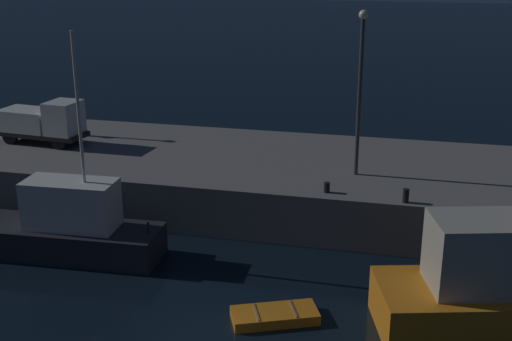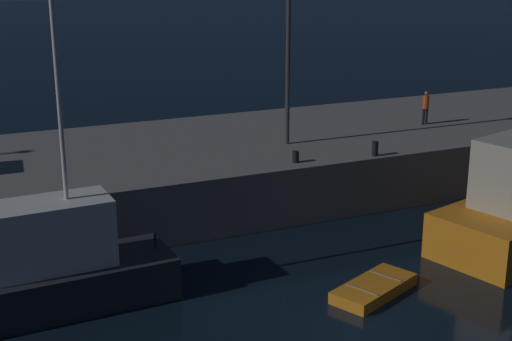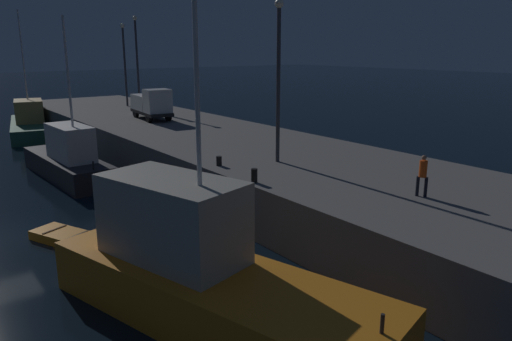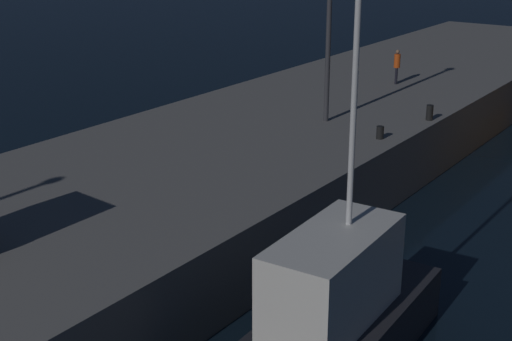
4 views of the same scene
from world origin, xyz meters
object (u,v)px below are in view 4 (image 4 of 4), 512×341
object	(u,v)px
lamp_post_central	(330,3)
bollard_west	(380,133)
dockworker	(397,64)
bollard_central	(430,113)
fishing_boat_orange	(317,338)

from	to	relation	value
lamp_post_central	bollard_west	xyz separation A→B (m)	(-1.04, -2.92, -4.43)
dockworker	bollard_central	xyz separation A→B (m)	(-5.61, -4.09, -0.64)
fishing_boat_orange	bollard_central	bearing A→B (deg)	13.76
lamp_post_central	fishing_boat_orange	bearing A→B (deg)	-150.56
dockworker	lamp_post_central	bearing A→B (deg)	-174.98
lamp_post_central	bollard_central	xyz separation A→B (m)	(2.53, -3.38, -4.36)
lamp_post_central	bollard_west	world-z (taller)	lamp_post_central
fishing_boat_orange	dockworker	distance (m)	22.16
dockworker	bollard_west	distance (m)	9.90
bollard_central	lamp_post_central	bearing A→B (deg)	126.78
dockworker	bollard_west	xyz separation A→B (m)	(-9.18, -3.64, -0.72)
dockworker	bollard_west	bearing A→B (deg)	-158.38
bollard_central	bollard_west	bearing A→B (deg)	172.71
fishing_boat_orange	bollard_central	world-z (taller)	fishing_boat_orange
fishing_boat_orange	bollard_central	distance (m)	15.55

